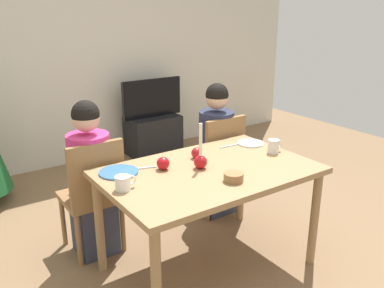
{
  "coord_description": "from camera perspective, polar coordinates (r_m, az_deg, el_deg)",
  "views": [
    {
      "loc": [
        -1.52,
        -2.01,
        1.78
      ],
      "look_at": [
        0.0,
        0.2,
        0.87
      ],
      "focal_mm": 38.35,
      "sensor_mm": 36.0,
      "label": 1
    }
  ],
  "objects": [
    {
      "name": "candle_centerpiece",
      "position": [
        2.71,
        1.19,
        -2.13
      ],
      "size": [
        0.09,
        0.09,
        0.31
      ],
      "color": "red",
      "rests_on": "dining_table"
    },
    {
      "name": "chair_right",
      "position": [
        3.57,
        3.64,
        -2.09
      ],
      "size": [
        0.4,
        0.4,
        0.9
      ],
      "color": "olive",
      "rests_on": "ground"
    },
    {
      "name": "apple_near_candle",
      "position": [
        2.71,
        -4.04,
        -2.7
      ],
      "size": [
        0.09,
        0.09,
        0.09
      ],
      "primitive_type": "sphere",
      "color": "#B61218",
      "rests_on": "dining_table"
    },
    {
      "name": "back_wall",
      "position": [
        4.88,
        -16.63,
        12.32
      ],
      "size": [
        6.4,
        0.1,
        2.6
      ],
      "primitive_type": "cube",
      "color": "beige",
      "rests_on": "ground"
    },
    {
      "name": "tv_stand",
      "position": [
        5.16,
        -5.4,
        1.27
      ],
      "size": [
        0.64,
        0.4,
        0.48
      ],
      "primitive_type": "cube",
      "color": "black",
      "rests_on": "ground"
    },
    {
      "name": "plate_right",
      "position": [
        3.24,
        8.17,
        0.11
      ],
      "size": [
        0.21,
        0.21,
        0.01
      ],
      "primitive_type": "cylinder",
      "color": "silver",
      "rests_on": "dining_table"
    },
    {
      "name": "tv",
      "position": [
        5.04,
        -5.57,
        6.38
      ],
      "size": [
        0.79,
        0.05,
        0.46
      ],
      "color": "black",
      "rests_on": "tv_stand"
    },
    {
      "name": "ground_plane",
      "position": [
        3.08,
        2.2,
        -16.51
      ],
      "size": [
        7.68,
        7.68,
        0.0
      ],
      "primitive_type": "plane",
      "color": "brown"
    },
    {
      "name": "bowl_walnuts",
      "position": [
        2.54,
        5.8,
        -4.58
      ],
      "size": [
        0.12,
        0.12,
        0.05
      ],
      "primitive_type": "cylinder",
      "color": "olive",
      "rests_on": "dining_table"
    },
    {
      "name": "fork_left",
      "position": [
        2.75,
        -6.78,
        -3.34
      ],
      "size": [
        0.18,
        0.06,
        0.01
      ],
      "primitive_type": "cube",
      "rotation": [
        0.0,
        0.0,
        -0.29
      ],
      "color": "silver",
      "rests_on": "dining_table"
    },
    {
      "name": "plate_left",
      "position": [
        2.7,
        -10.16,
        -3.87
      ],
      "size": [
        0.26,
        0.26,
        0.01
      ],
      "primitive_type": "cylinder",
      "color": "teal",
      "rests_on": "dining_table"
    },
    {
      "name": "chair_left",
      "position": [
        3.06,
        -13.53,
        -6.35
      ],
      "size": [
        0.4,
        0.4,
        0.9
      ],
      "color": "olive",
      "rests_on": "ground"
    },
    {
      "name": "fork_right",
      "position": [
        3.16,
        5.25,
        -0.26
      ],
      "size": [
        0.18,
        0.03,
        0.01
      ],
      "primitive_type": "cube",
      "rotation": [
        0.0,
        0.0,
        -0.08
      ],
      "color": "silver",
      "rests_on": "dining_table"
    },
    {
      "name": "apple_by_left_plate",
      "position": [
        2.9,
        0.66,
        -1.25
      ],
      "size": [
        0.08,
        0.08,
        0.08
      ],
      "primitive_type": "sphere",
      "color": "#AE131D",
      "rests_on": "dining_table"
    },
    {
      "name": "person_left_child",
      "position": [
        3.06,
        -13.84,
        -5.15
      ],
      "size": [
        0.3,
        0.3,
        1.17
      ],
      "color": "#33384C",
      "rests_on": "ground"
    },
    {
      "name": "mug_right",
      "position": [
        3.06,
        11.29,
        -0.3
      ],
      "size": [
        0.13,
        0.08,
        0.1
      ],
      "color": "silver",
      "rests_on": "dining_table"
    },
    {
      "name": "mug_left",
      "position": [
        2.44,
        -9.54,
        -5.36
      ],
      "size": [
        0.13,
        0.09,
        0.09
      ],
      "color": "white",
      "rests_on": "dining_table"
    },
    {
      "name": "person_right_child",
      "position": [
        3.58,
        3.34,
        -1.07
      ],
      "size": [
        0.3,
        0.3,
        1.17
      ],
      "color": "#33384C",
      "rests_on": "ground"
    },
    {
      "name": "dining_table",
      "position": [
        2.76,
        2.37,
        -5.11
      ],
      "size": [
        1.4,
        0.9,
        0.75
      ],
      "color": "#99754C",
      "rests_on": "ground"
    }
  ]
}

